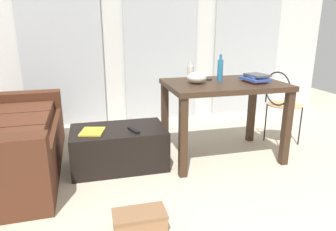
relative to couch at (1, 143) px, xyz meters
The scene contains 15 objects.
ground_plane 1.95m from the couch, 16.08° to the right, with size 7.57×7.57×0.00m, color beige.
wall_back 2.56m from the couch, 38.03° to the left, with size 5.23×0.10×2.68m, color silver.
curtains 2.45m from the couch, 36.36° to the left, with size 3.72×0.03×2.34m.
couch is the anchor object (origin of this frame).
coffee_table 1.08m from the couch, ahead, with size 0.90×0.55×0.39m.
craft_table 2.17m from the couch, ahead, with size 1.16×0.78×0.80m.
wire_chair 2.93m from the couch, ahead, with size 0.39×0.41×0.86m.
bottle_near 1.93m from the couch, ahead, with size 0.07×0.07×0.18m.
bottle_far 2.21m from the couch, ahead, with size 0.06×0.06×0.27m.
bowl 1.93m from the couch, ahead, with size 0.19×0.19×0.11m, color beige.
book_stack 2.50m from the couch, ahead, with size 0.24×0.29×0.08m.
tv_remote_on_table 2.07m from the couch, ahead, with size 0.05×0.16×0.02m, color #232326.
tv_remote_primary 1.23m from the couch, 11.08° to the right, with size 0.04×0.18×0.02m, color black.
magazine 0.85m from the couch, 11.42° to the right, with size 0.20×0.24×0.01m, color gold.
shoebox 1.62m from the couch, 47.14° to the right, with size 0.36×0.19×0.15m.
Camera 1 is at (-1.01, -1.23, 1.35)m, focal length 32.75 mm.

